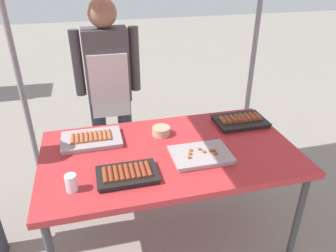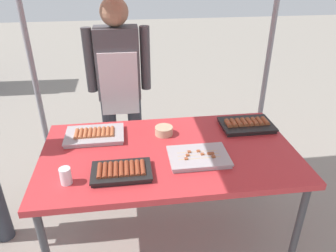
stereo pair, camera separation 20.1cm
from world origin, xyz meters
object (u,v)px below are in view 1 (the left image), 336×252
at_px(drink_cup_near_edge, 71,183).
at_px(condiment_bowl, 161,131).
at_px(tray_grilled_sausages, 127,174).
at_px(tray_pork_links, 91,139).
at_px(tray_meat_skewers, 201,155).
at_px(stall_table, 170,157).
at_px(tray_spring_rolls, 240,121).
at_px(vendor_woman, 109,83).

bearing_deg(drink_cup_near_edge, condiment_bowl, 38.11).
distance_m(tray_grilled_sausages, tray_pork_links, 0.48).
relative_size(tray_meat_skewers, tray_pork_links, 0.93).
height_order(stall_table, condiment_bowl, condiment_bowl).
relative_size(tray_grilled_sausages, condiment_bowl, 2.75).
relative_size(tray_spring_rolls, vendor_woman, 0.23).
height_order(stall_table, tray_grilled_sausages, tray_grilled_sausages).
xyz_separation_m(tray_grilled_sausages, tray_meat_skewers, (0.46, 0.09, -0.00)).
relative_size(tray_spring_rolls, drink_cup_near_edge, 3.85).
distance_m(stall_table, condiment_bowl, 0.23).
height_order(condiment_bowl, vendor_woman, vendor_woman).
distance_m(stall_table, vendor_woman, 0.91).
distance_m(condiment_bowl, drink_cup_near_edge, 0.75).
bearing_deg(stall_table, condiment_bowl, 91.79).
xyz_separation_m(drink_cup_near_edge, vendor_woman, (0.30, 1.07, 0.14)).
relative_size(stall_table, drink_cup_near_edge, 16.73).
distance_m(tray_pork_links, drink_cup_near_edge, 0.50).
bearing_deg(tray_meat_skewers, condiment_bowl, 116.95).
height_order(tray_grilled_sausages, drink_cup_near_edge, drink_cup_near_edge).
xyz_separation_m(tray_meat_skewers, condiment_bowl, (-0.17, 0.33, 0.01)).
bearing_deg(condiment_bowl, drink_cup_near_edge, -141.89).
bearing_deg(stall_table, vendor_woman, 110.02).
xyz_separation_m(tray_meat_skewers, tray_spring_rolls, (0.43, 0.36, 0.01)).
relative_size(tray_meat_skewers, drink_cup_near_edge, 3.77).
xyz_separation_m(stall_table, tray_meat_skewers, (0.16, -0.12, 0.07)).
xyz_separation_m(tray_meat_skewers, vendor_woman, (-0.46, 0.94, 0.17)).
distance_m(tray_grilled_sausages, tray_spring_rolls, 1.00).
bearing_deg(drink_cup_near_edge, stall_table, 22.76).
xyz_separation_m(stall_table, vendor_woman, (-0.30, 0.82, 0.24)).
height_order(tray_meat_skewers, condiment_bowl, condiment_bowl).
xyz_separation_m(tray_grilled_sausages, drink_cup_near_edge, (-0.30, -0.04, 0.03)).
relative_size(stall_table, condiment_bowl, 13.05).
bearing_deg(tray_grilled_sausages, drink_cup_near_edge, -172.66).
distance_m(stall_table, tray_grilled_sausages, 0.37).
xyz_separation_m(tray_pork_links, drink_cup_near_edge, (-0.12, -0.48, 0.03)).
bearing_deg(vendor_woman, tray_grilled_sausages, 90.00).
bearing_deg(tray_meat_skewers, tray_pork_links, 151.14).
xyz_separation_m(stall_table, tray_spring_rolls, (0.59, 0.23, 0.07)).
bearing_deg(vendor_woman, tray_pork_links, 73.33).
bearing_deg(tray_grilled_sausages, tray_meat_skewers, 11.11).
xyz_separation_m(tray_grilled_sausages, vendor_woman, (0.00, 1.03, 0.16)).
bearing_deg(tray_spring_rolls, vendor_woman, 146.69).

